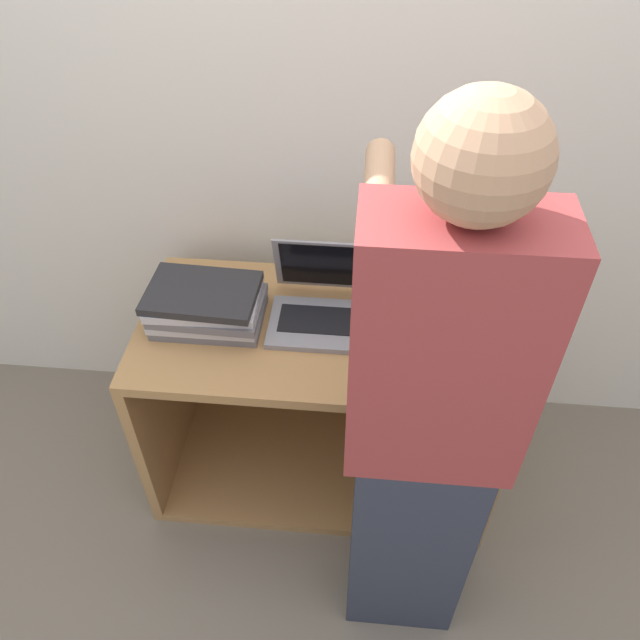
% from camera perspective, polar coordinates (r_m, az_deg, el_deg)
% --- Properties ---
extents(ground_plane, '(12.00, 12.00, 0.00)m').
position_cam_1_polar(ground_plane, '(2.45, -0.51, -18.94)').
color(ground_plane, '#756B5B').
extents(wall_back, '(8.00, 0.05, 2.40)m').
position_cam_1_polar(wall_back, '(2.12, 1.34, 16.09)').
color(wall_back, silver).
rests_on(wall_back, ground_plane).
extents(cart, '(1.21, 0.64, 0.76)m').
position_cam_1_polar(cart, '(2.35, 0.38, -6.09)').
color(cart, '#A87A47').
rests_on(cart, ground_plane).
extents(laptop_open, '(0.35, 0.31, 0.25)m').
position_cam_1_polar(laptop_open, '(2.03, 0.38, 1.41)').
color(laptop_open, gray).
rests_on(laptop_open, cart).
extents(laptop_stack_left, '(0.37, 0.26, 0.13)m').
position_cam_1_polar(laptop_stack_left, '(2.04, -10.33, 1.38)').
color(laptop_stack_left, slate).
rests_on(laptop_stack_left, cart).
extents(laptop_stack_right, '(0.36, 0.26, 0.11)m').
position_cam_1_polar(laptop_stack_right, '(2.00, 10.98, -0.22)').
color(laptop_stack_right, '#232326').
rests_on(laptop_stack_right, cart).
extents(person, '(0.40, 0.54, 1.78)m').
position_cam_1_polar(person, '(1.58, 9.80, -10.40)').
color(person, '#2D3342').
rests_on(person, ground_plane).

